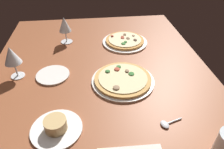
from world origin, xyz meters
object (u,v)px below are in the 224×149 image
Objects in this scene: pizza_main at (123,80)px; wine_glass_near at (65,25)px; side_plate at (53,75)px; spoon at (167,124)px; pizza_side at (125,41)px; ramekin_on_saucer at (56,127)px; wine_glass_far at (11,56)px.

wine_glass_near is (42.83, 28.08, 9.69)cm from pizza_main.
side_plate is 57.46cm from spoon.
pizza_side is (37.51, -7.25, -0.03)cm from pizza_main.
side_plate is (33.26, 4.80, -1.25)cm from ramekin_on_saucer.
pizza_side is 71.64cm from ramekin_on_saucer.
wine_glass_near reaches higher than pizza_side.
side_plate is at bearing 75.59° from pizza_main.
ramekin_on_saucer is at bearing -148.33° from wine_glass_far.
ramekin_on_saucer is 1.18× the size of wine_glass_near.
wine_glass_far is at bearing 146.55° from wine_glass_near.
spoon is at bearing -175.61° from pizza_side.
ramekin_on_saucer reaches higher than side_plate.
ramekin_on_saucer is 1.16× the size of wine_glass_far.
pizza_side is 37.03cm from wine_glass_near.
side_plate is at bearing 171.99° from wine_glass_near.
pizza_side is 1.45× the size of ramekin_on_saucer.
side_plate is (-29.05, 40.16, -0.73)cm from pizza_side.
wine_glass_far is 73.06cm from spoon.
pizza_main is 1.07× the size of pizza_side.
wine_glass_near is 0.99× the size of side_plate.
pizza_side is 63.98cm from wine_glass_far.
pizza_main is 1.84× the size of wine_glass_near.
pizza_main is at bearing 169.06° from pizza_side.
wine_glass_near reaches higher than side_plate.
pizza_main is 29.75cm from spoon.
pizza_main is at bearing 24.24° from spoon.
wine_glass_far is at bearing 78.45° from pizza_main.
ramekin_on_saucer is 33.62cm from side_plate.
wine_glass_near is 1.71× the size of spoon.
spoon is (-69.94, -40.29, -10.44)cm from wine_glass_near.
pizza_main is 38.20cm from pizza_side.
spoon is (-37.26, -61.88, -10.95)cm from wine_glass_far.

